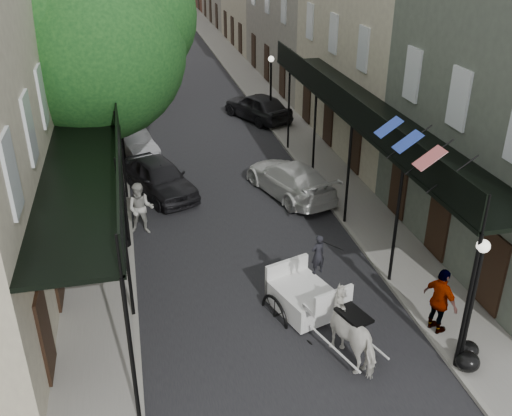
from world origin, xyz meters
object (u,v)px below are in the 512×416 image
lamppost_right_far (271,89)px  horse (355,331)px  pedestrian_sidewalk_right (440,301)px  car_left_near (160,177)px  pedestrian_sidewalk_left (97,122)px  car_left_mid (134,142)px  tree_near (104,38)px  tree_far (107,6)px  car_right_near (290,179)px  carriage (296,273)px  lamppost_left (121,196)px  car_left_far (129,74)px  lamppost_right_near (471,304)px  car_right_far (258,107)px  pedestrian_walking (141,209)px

lamppost_right_far → horse: 19.20m
lamppost_right_far → pedestrian_sidewalk_right: bearing=-89.7°
car_left_near → horse: bearing=-90.8°
pedestrian_sidewalk_left → car_left_mid: 3.24m
tree_near → lamppost_right_far: bearing=43.3°
tree_near → tree_far: (-0.05, 14.00, -0.65)m
pedestrian_sidewalk_left → car_right_near: (7.94, -8.75, -0.19)m
lamppost_right_far → carriage: bearing=-101.5°
horse → pedestrian_sidewalk_left: (-6.86, 18.75, 0.04)m
pedestrian_sidewalk_right → car_left_mid: pedestrian_sidewalk_right is taller
lamppost_left → horse: lamppost_left is taller
horse → pedestrian_sidewalk_right: bearing=170.6°
carriage → car_right_near: carriage is taller
tree_near → horse: tree_near is taller
car_left_far → lamppost_right_near: bearing=-98.2°
car_right_near → car_right_far: bearing=-111.7°
pedestrian_sidewalk_left → pedestrian_sidewalk_right: size_ratio=0.79×
tree_far → pedestrian_sidewalk_left: (-1.01, -6.43, -4.93)m
horse → pedestrian_sidewalk_right: size_ratio=1.04×
car_right_far → lamppost_left: bearing=35.0°
lamppost_left → car_left_near: (1.50, 4.22, -1.29)m
tree_far → car_left_far: bearing=79.3°
pedestrian_sidewalk_left → car_left_far: bearing=-102.3°
lamppost_right_near → car_left_near: (-6.70, 12.22, -1.29)m
lamppost_right_far → pedestrian_walking: bearing=-124.7°
lamppost_right_far → car_left_mid: bearing=-158.7°
car_left_mid → carriage: bearing=-90.3°
carriage → car_right_far: (2.84, 17.44, -0.33)m
car_left_mid → car_left_far: size_ratio=0.82×
tree_near → car_left_far: 19.59m
lamppost_left → pedestrian_sidewalk_left: bearing=95.6°
tree_far → car_left_far: tree_far is taller
tree_far → car_right_near: size_ratio=1.75×
horse → car_right_far: (2.00, 20.00, -0.07)m
horse → car_left_near: horse is taller
tree_far → car_right_near: tree_far is taller
tree_near → pedestrian_sidewalk_left: tree_near is taller
car_left_near → car_right_near: bearing=-34.3°
tree_far → pedestrian_sidewalk_right: (8.45, -24.78, -4.73)m
tree_near → lamppost_right_near: 15.39m
tree_far → pedestrian_sidewalk_left: tree_far is taller
lamppost_right_far → pedestrian_walking: 13.40m
car_right_far → car_left_mid: bearing=4.8°
carriage → car_right_far: carriage is taller
lamppost_right_far → lamppost_right_near: bearing=-90.0°
tree_far → lamppost_right_far: tree_far is taller
lamppost_left → car_left_mid: lamppost_left is taller
lamppost_left → car_right_near: size_ratio=0.75×
tree_far → car_left_near: (1.65, -13.95, -5.07)m
tree_far → lamppost_right_near: bearing=-72.3°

